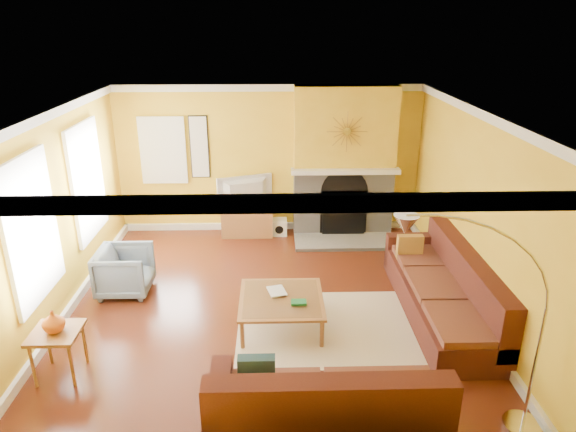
{
  "coord_description": "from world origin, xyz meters",
  "views": [
    {
      "loc": [
        0.09,
        -6.11,
        3.77
      ],
      "look_at": [
        0.27,
        0.4,
        1.25
      ],
      "focal_mm": 32.0,
      "sensor_mm": 36.0,
      "label": 1
    }
  ],
  "objects_px": {
    "sectional_sofa": "(358,309)",
    "side_table": "(59,353)",
    "armchair": "(125,271)",
    "coffee_table": "(281,312)",
    "arc_lamp": "(475,332)",
    "media_console": "(247,222)"
  },
  "relations": [
    {
      "from": "sectional_sofa",
      "to": "side_table",
      "type": "relative_size",
      "value": 7.0
    },
    {
      "from": "armchair",
      "to": "sectional_sofa",
      "type": "bearing_deg",
      "value": -112.28
    },
    {
      "from": "coffee_table",
      "to": "arc_lamp",
      "type": "xyz_separation_m",
      "value": [
        1.72,
        -1.87,
        0.92
      ]
    },
    {
      "from": "media_console",
      "to": "side_table",
      "type": "bearing_deg",
      "value": -115.73
    },
    {
      "from": "sectional_sofa",
      "to": "side_table",
      "type": "height_order",
      "value": "sectional_sofa"
    },
    {
      "from": "side_table",
      "to": "arc_lamp",
      "type": "bearing_deg",
      "value": -12.88
    },
    {
      "from": "media_console",
      "to": "sectional_sofa",
      "type": "bearing_deg",
      "value": -66.09
    },
    {
      "from": "media_console",
      "to": "armchair",
      "type": "relative_size",
      "value": 1.24
    },
    {
      "from": "media_console",
      "to": "side_table",
      "type": "xyz_separation_m",
      "value": [
        -1.91,
        -3.97,
        0.03
      ]
    },
    {
      "from": "sectional_sofa",
      "to": "media_console",
      "type": "relative_size",
      "value": 4.27
    },
    {
      "from": "armchair",
      "to": "side_table",
      "type": "height_order",
      "value": "armchair"
    },
    {
      "from": "sectional_sofa",
      "to": "coffee_table",
      "type": "height_order",
      "value": "sectional_sofa"
    },
    {
      "from": "coffee_table",
      "to": "armchair",
      "type": "bearing_deg",
      "value": 156.92
    },
    {
      "from": "side_table",
      "to": "arc_lamp",
      "type": "distance_m",
      "value": 4.4
    },
    {
      "from": "coffee_table",
      "to": "arc_lamp",
      "type": "distance_m",
      "value": 2.7
    },
    {
      "from": "coffee_table",
      "to": "armchair",
      "type": "height_order",
      "value": "armchair"
    },
    {
      "from": "coffee_table",
      "to": "arc_lamp",
      "type": "height_order",
      "value": "arc_lamp"
    },
    {
      "from": "coffee_table",
      "to": "side_table",
      "type": "xyz_separation_m",
      "value": [
        -2.49,
        -0.91,
        0.07
      ]
    },
    {
      "from": "sectional_sofa",
      "to": "arc_lamp",
      "type": "xyz_separation_m",
      "value": [
        0.79,
        -1.52,
        0.68
      ]
    },
    {
      "from": "media_console",
      "to": "arc_lamp",
      "type": "height_order",
      "value": "arc_lamp"
    },
    {
      "from": "coffee_table",
      "to": "sectional_sofa",
      "type": "bearing_deg",
      "value": -20.3
    },
    {
      "from": "armchair",
      "to": "arc_lamp",
      "type": "xyz_separation_m",
      "value": [
        3.98,
        -2.83,
        0.78
      ]
    }
  ]
}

